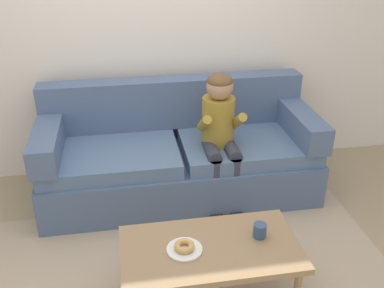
% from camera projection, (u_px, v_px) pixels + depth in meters
% --- Properties ---
extents(ground, '(10.00, 10.00, 0.00)m').
position_uv_depth(ground, '(176.00, 255.00, 3.15)').
color(ground, '#9E896B').
extents(wall_back, '(8.00, 0.10, 2.80)m').
position_uv_depth(wall_back, '(150.00, 18.00, 3.75)').
color(wall_back, silver).
rests_on(wall_back, ground).
extents(area_rug, '(2.91, 1.70, 0.01)m').
position_uv_depth(area_rug, '(181.00, 279.00, 2.93)').
color(area_rug, tan).
rests_on(area_rug, ground).
extents(couch, '(2.27, 0.90, 0.93)m').
position_uv_depth(couch, '(179.00, 156.00, 3.76)').
color(couch, slate).
rests_on(couch, ground).
extents(coffee_table, '(1.06, 0.57, 0.43)m').
position_uv_depth(coffee_table, '(210.00, 252.00, 2.60)').
color(coffee_table, '#937551').
rests_on(coffee_table, ground).
extents(person_child, '(0.34, 0.58, 1.10)m').
position_uv_depth(person_child, '(220.00, 128.00, 3.48)').
color(person_child, olive).
rests_on(person_child, ground).
extents(plate, '(0.21, 0.21, 0.01)m').
position_uv_depth(plate, '(184.00, 249.00, 2.55)').
color(plate, white).
rests_on(plate, coffee_table).
extents(donut, '(0.16, 0.16, 0.04)m').
position_uv_depth(donut, '(184.00, 246.00, 2.54)').
color(donut, tan).
rests_on(donut, plate).
extents(mug, '(0.08, 0.08, 0.09)m').
position_uv_depth(mug, '(260.00, 230.00, 2.65)').
color(mug, '#334C72').
rests_on(mug, coffee_table).
extents(toy_controller, '(0.23, 0.09, 0.05)m').
position_uv_depth(toy_controller, '(141.00, 254.00, 3.12)').
color(toy_controller, gold).
rests_on(toy_controller, ground).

